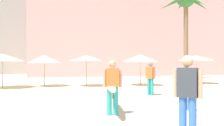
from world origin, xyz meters
TOP-DOWN VIEW (x-y plane):
  - hotel_pink at (6.72, 27.38)m, footprint 25.18×9.16m
  - palm_tree_left at (9.63, 16.74)m, footprint 5.26×5.38m
  - cafe_umbrella_0 at (-6.14, 12.17)m, footprint 2.77×2.77m
  - cafe_umbrella_2 at (-0.71, 12.19)m, footprint 2.31×2.31m
  - cafe_umbrella_3 at (7.97, 12.31)m, footprint 2.72×2.72m
  - cafe_umbrella_4 at (3.14, 11.83)m, footprint 2.56×2.56m
  - cafe_umbrella_6 at (-3.55, 12.72)m, footprint 2.28×2.28m
  - beach_towel at (2.38, 2.82)m, footprint 1.88×1.43m
  - backpack at (1.70, 2.85)m, footprint 0.32×0.26m
  - person_near_right at (-1.07, 2.92)m, footprint 0.77×2.84m
  - person_far_left at (1.85, 6.82)m, footprint 0.39×0.57m
  - person_mid_left at (-0.12, 0.02)m, footprint 0.50×0.49m

SIDE VIEW (x-z plane):
  - beach_towel at x=2.38m, z-range 0.00..0.01m
  - backpack at x=1.70m, z-range -0.01..0.41m
  - person_far_left at x=1.85m, z-range 0.08..1.77m
  - person_near_right at x=-1.07m, z-range 0.07..1.79m
  - person_mid_left at x=-0.12m, z-range 0.09..1.89m
  - cafe_umbrella_6 at x=-3.55m, z-range 0.82..2.97m
  - cafe_umbrella_2 at x=-0.71m, z-range 0.88..3.04m
  - cafe_umbrella_4 at x=3.14m, z-range 0.85..3.08m
  - cafe_umbrella_0 at x=-6.14m, z-range 0.87..3.07m
  - cafe_umbrella_3 at x=7.97m, z-range 0.91..3.11m
  - palm_tree_left at x=9.63m, z-range 2.83..11.78m
  - hotel_pink at x=6.72m, z-range 0.00..19.53m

